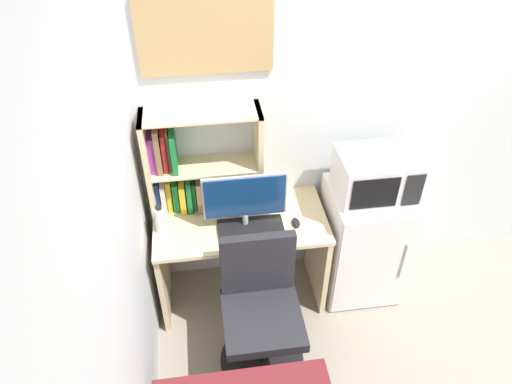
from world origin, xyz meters
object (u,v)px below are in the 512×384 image
at_px(hutch_bookshelf, 188,168).
at_px(monitor, 245,199).
at_px(water_bottle, 161,219).
at_px(mini_fridge, 363,241).
at_px(desk_chair, 261,316).
at_px(wall_corkboard, 205,35).
at_px(keyboard, 250,226).
at_px(computer_mouse, 296,223).
at_px(microwave, 376,175).

height_order(hutch_bookshelf, monitor, hutch_bookshelf).
bearing_deg(water_bottle, mini_fridge, 0.68).
relative_size(desk_chair, wall_corkboard, 1.25).
bearing_deg(keyboard, monitor, 141.11).
distance_m(water_bottle, mini_fridge, 1.44).
distance_m(hutch_bookshelf, keyboard, 0.55).
bearing_deg(water_bottle, hutch_bookshelf, 46.92).
bearing_deg(monitor, computer_mouse, -6.87).
bearing_deg(computer_mouse, water_bottle, 176.00).
height_order(monitor, desk_chair, monitor).
relative_size(monitor, wall_corkboard, 0.70).
distance_m(hutch_bookshelf, monitor, 0.42).
distance_m(monitor, wall_corkboard, 0.99).
height_order(water_bottle, desk_chair, water_bottle).
xyz_separation_m(monitor, computer_mouse, (0.33, -0.04, -0.20)).
distance_m(mini_fridge, wall_corkboard, 1.79).
xyz_separation_m(mini_fridge, desk_chair, (-0.81, -0.50, -0.05)).
relative_size(keyboard, water_bottle, 2.03).
xyz_separation_m(mini_fridge, microwave, (0.00, 0.00, 0.59)).
height_order(mini_fridge, desk_chair, desk_chair).
bearing_deg(desk_chair, hutch_bookshelf, 117.94).
relative_size(monitor, water_bottle, 2.53).
relative_size(mini_fridge, desk_chair, 0.95).
distance_m(monitor, mini_fridge, 0.99).
relative_size(hutch_bookshelf, monitor, 1.38).
bearing_deg(desk_chair, water_bottle, 139.59).
bearing_deg(computer_mouse, wall_corkboard, 143.00).
xyz_separation_m(hutch_bookshelf, monitor, (0.33, -0.23, -0.11)).
distance_m(computer_mouse, mini_fridge, 0.62).
xyz_separation_m(monitor, desk_chair, (0.03, -0.46, -0.57)).
xyz_separation_m(microwave, desk_chair, (-0.81, -0.50, -0.64)).
distance_m(monitor, keyboard, 0.21).
xyz_separation_m(hutch_bookshelf, wall_corkboard, (0.17, 0.10, 0.81)).
height_order(desk_chair, wall_corkboard, wall_corkboard).
distance_m(computer_mouse, microwave, 0.59).
bearing_deg(computer_mouse, hutch_bookshelf, 157.54).
bearing_deg(water_bottle, keyboard, -4.48).
height_order(microwave, desk_chair, microwave).
height_order(mini_fridge, wall_corkboard, wall_corkboard).
bearing_deg(wall_corkboard, mini_fridge, -16.17).
distance_m(monitor, desk_chair, 0.73).
height_order(monitor, wall_corkboard, wall_corkboard).
height_order(mini_fridge, microwave, microwave).
bearing_deg(water_bottle, wall_corkboard, 40.02).
bearing_deg(microwave, hutch_bookshelf, 170.70).
bearing_deg(microwave, wall_corkboard, 163.99).
bearing_deg(hutch_bookshelf, mini_fridge, -9.45).
xyz_separation_m(keyboard, mini_fridge, (0.82, 0.06, -0.31)).
height_order(keyboard, water_bottle, water_bottle).
distance_m(hutch_bookshelf, wall_corkboard, 0.84).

